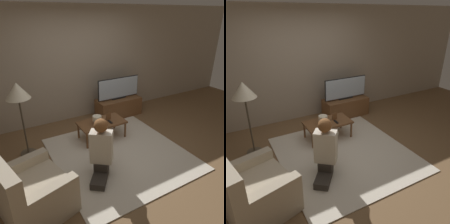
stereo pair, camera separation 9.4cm
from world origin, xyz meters
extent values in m
plane|color=brown|center=(0.00, 0.00, 0.00)|extent=(10.00, 10.00, 0.00)
cube|color=tan|center=(0.00, 1.93, 1.30)|extent=(10.00, 0.06, 2.60)
cube|color=beige|center=(0.00, 0.00, 0.01)|extent=(2.30, 2.39, 0.02)
cube|color=brown|center=(0.87, 1.46, 0.23)|extent=(1.12, 0.48, 0.46)
cube|color=black|center=(0.87, 1.46, 0.48)|extent=(0.38, 0.08, 0.04)
cube|color=black|center=(0.87, 1.47, 0.73)|extent=(1.12, 0.03, 0.51)
cube|color=silver|center=(0.87, 1.46, 0.73)|extent=(1.09, 0.04, 0.48)
cube|color=brown|center=(-0.02, 0.67, 0.36)|extent=(0.94, 0.52, 0.04)
cylinder|color=brown|center=(-0.45, 0.45, 0.17)|extent=(0.04, 0.04, 0.34)
cylinder|color=brown|center=(0.42, 0.45, 0.17)|extent=(0.04, 0.04, 0.34)
cylinder|color=brown|center=(-0.45, 0.89, 0.17)|extent=(0.04, 0.04, 0.34)
cylinder|color=brown|center=(0.42, 0.89, 0.17)|extent=(0.04, 0.04, 0.34)
cylinder|color=#4C4233|center=(-1.47, 0.85, 0.01)|extent=(0.28, 0.28, 0.03)
cylinder|color=#4C4233|center=(-1.47, 0.85, 0.68)|extent=(0.03, 0.03, 1.31)
cone|color=#EFE5C6|center=(-1.47, 0.85, 1.24)|extent=(0.41, 0.41, 0.28)
cube|color=#B7A88E|center=(-1.62, -0.51, 0.22)|extent=(1.02, 1.07, 0.44)
cube|color=#B7A88E|center=(-1.94, -0.59, 0.67)|extent=(0.38, 0.90, 0.48)
cube|color=#B7A88E|center=(-1.53, -0.87, 0.29)|extent=(0.83, 0.34, 0.58)
cube|color=#B7A88E|center=(-1.71, -0.14, 0.29)|extent=(0.83, 0.34, 0.58)
cube|color=#332D28|center=(-0.65, -0.47, 0.07)|extent=(0.45, 0.49, 0.11)
cube|color=#332D28|center=(-0.54, -0.34, 0.20)|extent=(0.32, 0.32, 0.14)
cube|color=beige|center=(-0.54, -0.34, 0.53)|extent=(0.39, 0.37, 0.52)
sphere|color=tan|center=(-0.54, -0.34, 0.89)|extent=(0.21, 0.21, 0.21)
sphere|color=brown|center=(-0.56, -0.35, 0.91)|extent=(0.21, 0.21, 0.21)
cube|color=black|center=(-0.31, -0.05, 0.55)|extent=(0.13, 0.11, 0.04)
cylinder|color=beige|center=(-0.31, -0.20, 0.55)|extent=(0.24, 0.28, 0.07)
cylinder|color=beige|center=(-0.47, -0.08, 0.55)|extent=(0.24, 0.28, 0.07)
cube|color=brown|center=(0.15, 0.69, 0.46)|extent=(0.11, 0.01, 0.15)
cylinder|color=#4C3823|center=(-0.13, 0.64, 0.41)|extent=(0.10, 0.10, 0.06)
cylinder|color=#EFE5C6|center=(-0.13, 0.64, 0.50)|extent=(0.18, 0.18, 0.11)
cube|color=black|center=(0.12, 0.56, 0.39)|extent=(0.04, 0.15, 0.02)
camera|label=1|loc=(-1.82, -2.87, 2.40)|focal=35.00mm
camera|label=2|loc=(-1.74, -2.92, 2.40)|focal=35.00mm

